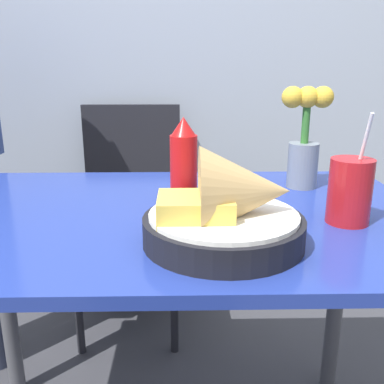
# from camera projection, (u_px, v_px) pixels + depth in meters

# --- Properties ---
(wall_window) EXTENTS (7.00, 0.06, 2.60)m
(wall_window) POSITION_uv_depth(u_px,v_px,m) (173.00, 3.00, 1.74)
(wall_window) COLOR #9EA8B7
(wall_window) RESTS_ON ground_plane
(dining_table) EXTENTS (1.17, 0.73, 0.74)m
(dining_table) POSITION_uv_depth(u_px,v_px,m) (168.00, 256.00, 0.98)
(dining_table) COLOR #233893
(dining_table) RESTS_ON ground_plane
(chair_far_window) EXTENTS (0.40, 0.40, 0.90)m
(chair_far_window) POSITION_uv_depth(u_px,v_px,m) (132.00, 198.00, 1.76)
(chair_far_window) COLOR black
(chair_far_window) RESTS_ON ground_plane
(food_basket) EXTENTS (0.29, 0.29, 0.18)m
(food_basket) POSITION_uv_depth(u_px,v_px,m) (231.00, 211.00, 0.76)
(food_basket) COLOR black
(food_basket) RESTS_ON dining_table
(ketchup_bottle) EXTENTS (0.06, 0.06, 0.20)m
(ketchup_bottle) POSITION_uv_depth(u_px,v_px,m) (184.00, 164.00, 0.95)
(ketchup_bottle) COLOR red
(ketchup_bottle) RESTS_ON dining_table
(drink_cup) EXTENTS (0.09, 0.09, 0.23)m
(drink_cup) POSITION_uv_depth(u_px,v_px,m) (350.00, 193.00, 0.87)
(drink_cup) COLOR red
(drink_cup) RESTS_ON dining_table
(flower_vase) EXTENTS (0.13, 0.08, 0.26)m
(flower_vase) POSITION_uv_depth(u_px,v_px,m) (305.00, 138.00, 1.10)
(flower_vase) COLOR gray
(flower_vase) RESTS_ON dining_table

